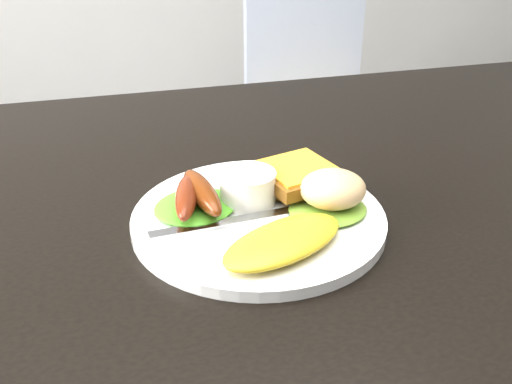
{
  "coord_description": "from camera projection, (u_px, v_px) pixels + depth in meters",
  "views": [
    {
      "loc": [
        -0.26,
        -0.56,
        1.07
      ],
      "look_at": [
        -0.12,
        -0.04,
        0.78
      ],
      "focal_mm": 42.0,
      "sensor_mm": 36.0,
      "label": 1
    }
  ],
  "objects": [
    {
      "name": "sausage_a",
      "position": [
        186.0,
        197.0,
        0.6
      ],
      "size": [
        0.04,
        0.09,
        0.02
      ],
      "primitive_type": "ellipsoid",
      "rotation": [
        0.0,
        0.0,
        -0.22
      ],
      "color": "#6D320E",
      "rests_on": "lettuce_left"
    },
    {
      "name": "toast_a",
      "position": [
        265.0,
        183.0,
        0.66
      ],
      "size": [
        0.08,
        0.08,
        0.01
      ],
      "primitive_type": "cube",
      "rotation": [
        0.0,
        0.0,
        -0.28
      ],
      "color": "brown",
      "rests_on": "plate"
    },
    {
      "name": "person",
      "position": [
        317.0,
        52.0,
        1.54
      ],
      "size": [
        0.52,
        0.39,
        1.33
      ],
      "primitive_type": "imported",
      "rotation": [
        0.0,
        0.0,
        3.3
      ],
      "color": "navy",
      "rests_on": "ground"
    },
    {
      "name": "dining_table",
      "position": [
        344.0,
        202.0,
        0.7
      ],
      "size": [
        1.2,
        0.8,
        0.04
      ],
      "primitive_type": "cube",
      "color": "black",
      "rests_on": "ground"
    },
    {
      "name": "lettuce_left",
      "position": [
        195.0,
        206.0,
        0.61
      ],
      "size": [
        0.11,
        0.11,
        0.01
      ],
      "primitive_type": "ellipsoid",
      "rotation": [
        0.0,
        0.0,
        0.39
      ],
      "color": "#4B9F1E",
      "rests_on": "plate"
    },
    {
      "name": "lettuce_right",
      "position": [
        327.0,
        209.0,
        0.61
      ],
      "size": [
        0.09,
        0.08,
        0.01
      ],
      "primitive_type": "ellipsoid",
      "rotation": [
        0.0,
        0.0,
        0.07
      ],
      "color": "#578524",
      "rests_on": "plate"
    },
    {
      "name": "potato_salad",
      "position": [
        333.0,
        189.0,
        0.61
      ],
      "size": [
        0.07,
        0.07,
        0.04
      ],
      "primitive_type": "ellipsoid",
      "rotation": [
        0.0,
        0.0,
        0.05
      ],
      "color": "beige",
      "rests_on": "lettuce_right"
    },
    {
      "name": "fork",
      "position": [
        229.0,
        222.0,
        0.59
      ],
      "size": [
        0.16,
        0.02,
        0.0
      ],
      "primitive_type": "cube",
      "rotation": [
        0.0,
        0.0,
        0.07
      ],
      "color": "#ADAFB7",
      "rests_on": "plate"
    },
    {
      "name": "omelette",
      "position": [
        283.0,
        241.0,
        0.54
      ],
      "size": [
        0.15,
        0.11,
        0.02
      ],
      "primitive_type": "ellipsoid",
      "rotation": [
        0.0,
        0.0,
        0.44
      ],
      "color": "gold",
      "rests_on": "plate"
    },
    {
      "name": "sausage_b",
      "position": [
        202.0,
        192.0,
        0.61
      ],
      "size": [
        0.04,
        0.1,
        0.02
      ],
      "primitive_type": "ellipsoid",
      "rotation": [
        0.0,
        0.0,
        0.14
      ],
      "color": "#5B250B",
      "rests_on": "lettuce_left"
    },
    {
      "name": "plate",
      "position": [
        259.0,
        219.0,
        0.61
      ],
      "size": [
        0.26,
        0.26,
        0.01
      ],
      "primitive_type": "cylinder",
      "color": "white",
      "rests_on": "dining_table"
    },
    {
      "name": "toast_b",
      "position": [
        297.0,
        175.0,
        0.64
      ],
      "size": [
        0.1,
        0.1,
        0.01
      ],
      "primitive_type": "cube",
      "rotation": [
        0.0,
        0.0,
        0.27
      ],
      "color": "brown",
      "rests_on": "toast_a"
    },
    {
      "name": "dining_chair",
      "position": [
        321.0,
        105.0,
        1.81
      ],
      "size": [
        0.39,
        0.39,
        0.05
      ],
      "primitive_type": "cube",
      "rotation": [
        0.0,
        0.0,
        0.02
      ],
      "color": "tan",
      "rests_on": "ground"
    },
    {
      "name": "ramekin",
      "position": [
        248.0,
        187.0,
        0.62
      ],
      "size": [
        0.07,
        0.07,
        0.03
      ],
      "primitive_type": "cylinder",
      "rotation": [
        0.0,
        0.0,
        0.22
      ],
      "color": "white",
      "rests_on": "plate"
    }
  ]
}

